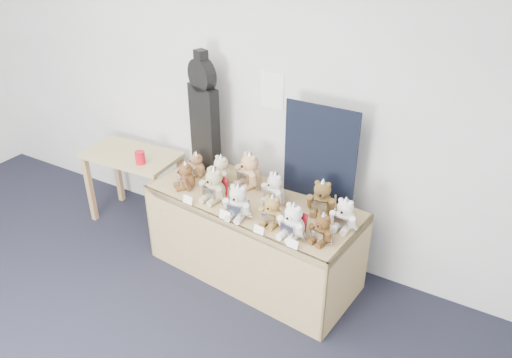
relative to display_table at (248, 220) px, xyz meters
The scene contains 22 objects.
room_shell 1.06m from the display_table, 99.79° to the left, with size 6.00×6.00×6.00m.
display_table is the anchor object (origin of this frame).
side_table 1.40m from the display_table, behind, with size 0.91×0.54×0.73m.
guitar_case 0.98m from the display_table, 151.55° to the left, with size 0.33×0.19×1.05m.
navy_board 0.78m from the display_table, 39.58° to the left, with size 0.59×0.02×0.79m, color black.
red_cup 1.20m from the display_table, behind, with size 0.09×0.09×0.12m, color red.
teddy_front_far_left 0.63m from the display_table, behind, with size 0.21×0.21×0.26m.
teddy_front_left 0.39m from the display_table, 164.36° to the right, with size 0.26×0.22×0.31m.
teddy_front_centre 0.33m from the display_table, 82.51° to the right, with size 0.25×0.21×0.30m.
teddy_front_right 0.42m from the display_table, 26.34° to the right, with size 0.22×0.17×0.27m.
teddy_front_far_right 0.60m from the display_table, 22.44° to the right, with size 0.24×0.22×0.30m.
teddy_front_end 0.76m from the display_table, 12.77° to the right, with size 0.21×0.18×0.25m.
teddy_back_left 0.49m from the display_table, 154.71° to the left, with size 0.23×0.20×0.28m.
teddy_back_centre_left 0.41m from the display_table, 118.57° to the left, with size 0.28×0.27×0.34m.
teddy_back_centre_right 0.34m from the display_table, 38.59° to the left, with size 0.23×0.22×0.29m.
teddy_back_right 0.64m from the display_table, 18.68° to the left, with size 0.25×0.22×0.30m.
teddy_back_end 0.82m from the display_table, ahead, with size 0.22×0.18×0.28m.
teddy_back_far_left 0.70m from the display_table, 163.94° to the left, with size 0.19×0.19×0.24m.
entry_card_a 0.51m from the display_table, 149.95° to the right, with size 0.09×0.00×0.07m, color white.
entry_card_b 0.34m from the display_table, 98.02° to the right, with size 0.10×0.00×0.07m, color white.
entry_card_c 0.45m from the display_table, 48.10° to the right, with size 0.08×0.00×0.06m, color white.
entry_card_d 0.67m from the display_table, 30.83° to the right, with size 0.09×0.00×0.06m, color white.
Camera 1 is at (2.39, -0.88, 2.84)m, focal length 35.00 mm.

